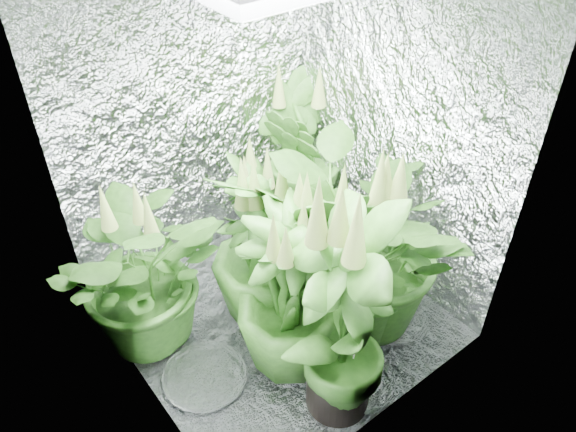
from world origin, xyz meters
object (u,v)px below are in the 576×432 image
(plant_f, at_px, (344,318))
(plant_g, at_px, (318,260))
(circulation_fan, at_px, (341,242))
(plant_h, at_px, (289,297))
(plant_b, at_px, (251,217))
(plant_a, at_px, (143,273))
(plant_e, at_px, (373,253))
(plant_d, at_px, (261,250))
(plant_c, at_px, (296,156))

(plant_f, relative_size, plant_g, 1.19)
(circulation_fan, bearing_deg, plant_h, -169.40)
(plant_b, xyz_separation_m, plant_h, (-0.27, -0.71, 0.09))
(plant_a, xyz_separation_m, plant_e, (0.95, -0.67, 0.08))
(plant_a, bearing_deg, plant_f, -60.94)
(plant_e, distance_m, circulation_fan, 0.72)
(plant_a, bearing_deg, plant_g, -33.14)
(plant_a, relative_size, plant_b, 1.16)
(plant_g, bearing_deg, plant_b, 89.37)
(plant_e, bearing_deg, plant_h, 169.53)
(plant_f, xyz_separation_m, plant_g, (0.23, 0.44, -0.11))
(plant_b, relative_size, plant_f, 0.66)
(plant_g, bearing_deg, plant_a, 146.86)
(plant_d, bearing_deg, plant_b, 63.18)
(plant_b, bearing_deg, plant_f, -102.64)
(plant_e, height_order, plant_h, plant_e)
(plant_a, distance_m, plant_h, 0.75)
(plant_d, relative_size, plant_f, 0.81)
(plant_a, bearing_deg, plant_d, -22.26)
(plant_f, relative_size, plant_h, 1.27)
(plant_a, xyz_separation_m, plant_b, (0.75, 0.13, -0.09))
(plant_c, xyz_separation_m, plant_g, (-0.51, -0.82, -0.02))
(plant_g, height_order, plant_h, plant_g)
(plant_f, relative_size, circulation_fan, 3.95)
(plant_g, relative_size, plant_h, 1.07)
(plant_f, distance_m, plant_g, 0.51)
(plant_d, bearing_deg, plant_f, -94.33)
(plant_f, bearing_deg, plant_g, 62.28)
(circulation_fan, bearing_deg, plant_g, -164.73)
(plant_g, xyz_separation_m, plant_h, (-0.26, -0.09, -0.02))
(circulation_fan, bearing_deg, plant_d, 167.59)
(plant_f, height_order, circulation_fan, plant_f)
(plant_c, distance_m, plant_f, 1.46)
(plant_b, bearing_deg, plant_e, -75.96)
(plant_d, xyz_separation_m, plant_f, (-0.05, -0.69, 0.12))
(plant_b, relative_size, plant_g, 0.79)
(plant_b, height_order, plant_c, plant_c)
(plant_h, height_order, circulation_fan, plant_h)
(circulation_fan, bearing_deg, plant_a, 153.95)
(plant_c, height_order, plant_f, plant_f)
(plant_h, bearing_deg, plant_b, 69.18)
(plant_c, height_order, circulation_fan, plant_c)
(plant_h, bearing_deg, circulation_fan, 29.31)
(plant_f, bearing_deg, plant_h, 95.63)
(plant_e, bearing_deg, circulation_fan, 61.26)
(plant_a, height_order, plant_f, plant_f)
(plant_a, xyz_separation_m, plant_g, (0.74, -0.49, 0.02))
(plant_b, distance_m, plant_c, 0.56)
(plant_e, distance_m, plant_h, 0.49)
(plant_d, height_order, plant_f, plant_f)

